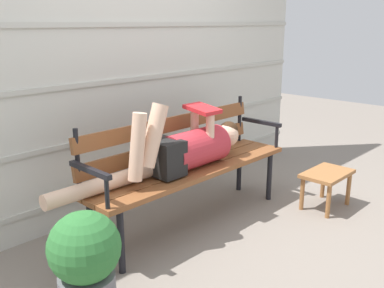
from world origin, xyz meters
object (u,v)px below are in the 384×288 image
Objects in this scene: park_bench at (186,160)px; footstool at (327,178)px; potted_plant at (85,263)px; reclining_person at (183,149)px.

footstool is at bearing -33.98° from park_bench.
footstool is (1.00, -0.67, -0.25)m from park_bench.
potted_plant is at bearing -158.86° from park_bench.
reclining_person is 1.31m from footstool.
footstool is at bearing -5.36° from potted_plant.
reclining_person reaches higher than park_bench.
park_bench is at bearing 146.02° from footstool.
park_bench is 0.17m from reclining_person.
reclining_person is 2.74× the size of potted_plant.
potted_plant is (-1.21, -0.47, -0.17)m from park_bench.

